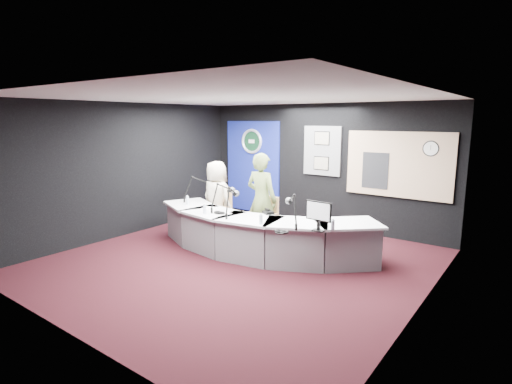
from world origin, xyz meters
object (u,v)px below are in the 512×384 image
Objects in this scene: armchair_left at (217,213)px; person_man at (217,198)px; broadcast_desk at (255,233)px; armchair_right at (261,221)px; person_woman at (262,200)px.

armchair_left is 0.33m from person_man.
armchair_left is (-1.36, 0.49, 0.09)m from broadcast_desk.
broadcast_desk is at bearing -0.58° from armchair_left.
person_woman reaches higher than armchair_right.
person_man is (0.00, 0.00, 0.33)m from armchair_left.
broadcast_desk is 1.51m from person_man.
armchair_right reaches higher than armchair_left.
armchair_left is at bearing -169.05° from armchair_right.
broadcast_desk is 1.45m from armchair_left.
broadcast_desk is at bearing 111.93° from person_woman.
armchair_right is (-0.19, 0.49, 0.11)m from broadcast_desk.
armchair_left reaches higher than broadcast_desk.
armchair_right is (1.18, -0.01, 0.02)m from armchair_left.
broadcast_desk is at bearing 165.63° from person_man.
person_woman is (1.18, -0.01, 0.12)m from person_man.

